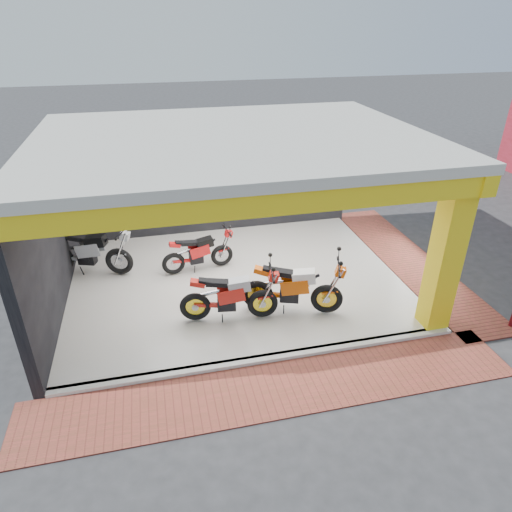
{
  "coord_description": "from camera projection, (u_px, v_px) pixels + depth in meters",
  "views": [
    {
      "loc": [
        -1.75,
        -7.66,
        6.0
      ],
      "look_at": [
        0.43,
        1.61,
        0.9
      ],
      "focal_mm": 32.0,
      "sensor_mm": 36.0,
      "label": 1
    }
  ],
  "objects": [
    {
      "name": "moto_row_b",
      "position": [
        221.0,
        246.0,
        11.73
      ],
      "size": [
        2.03,
        0.96,
        1.2
      ],
      "primitive_type": null,
      "rotation": [
        0.0,
        0.0,
        0.13
      ],
      "color": "red",
      "rests_on": "showroom_floor"
    },
    {
      "name": "moto_row_d",
      "position": [
        117.0,
        249.0,
        11.27
      ],
      "size": [
        2.54,
        1.62,
        1.46
      ],
      "primitive_type": null,
      "rotation": [
        0.0,
        0.0,
        -0.33
      ],
      "color": "#A3A5AA",
      "rests_on": "showroom_floor"
    },
    {
      "name": "paver_front",
      "position": [
        276.0,
        389.0,
        8.21
      ],
      "size": [
        9.0,
        1.4,
        0.03
      ],
      "primitive_type": "cube",
      "color": "#973D31",
      "rests_on": "ground"
    },
    {
      "name": "showroom_ceiling",
      "position": [
        232.0,
        139.0,
        9.77
      ],
      "size": [
        8.4,
        6.4,
        0.2
      ],
      "primitive_type": "cube",
      "color": "beige",
      "rests_on": "corner_column"
    },
    {
      "name": "ground",
      "position": [
        254.0,
        330.0,
        9.76
      ],
      "size": [
        80.0,
        80.0,
        0.0
      ],
      "primitive_type": "plane",
      "color": "#2D2D30",
      "rests_on": "ground"
    },
    {
      "name": "left_wall",
      "position": [
        48.0,
        236.0,
        9.82
      ],
      "size": [
        0.2,
        6.2,
        3.5
      ],
      "primitive_type": "cube",
      "color": "black",
      "rests_on": "ground"
    },
    {
      "name": "moto_row_a",
      "position": [
        263.0,
        291.0,
        9.67
      ],
      "size": [
        2.32,
        1.15,
        1.36
      ],
      "primitive_type": null,
      "rotation": [
        0.0,
        0.0,
        -0.15
      ],
      "color": "red",
      "rests_on": "showroom_floor"
    },
    {
      "name": "moto_hero",
      "position": [
        328.0,
        286.0,
        9.79
      ],
      "size": [
        2.5,
        1.6,
        1.43
      ],
      "primitive_type": null,
      "rotation": [
        0.0,
        0.0,
        -0.34
      ],
      "color": "#DD5309",
      "rests_on": "showroom_floor"
    },
    {
      "name": "floor_kerb",
      "position": [
        266.0,
        359.0,
        8.86
      ],
      "size": [
        8.0,
        0.2,
        0.1
      ],
      "primitive_type": "cube",
      "color": "white",
      "rests_on": "ground"
    },
    {
      "name": "header_beam_front",
      "position": [
        267.0,
        202.0,
        7.34
      ],
      "size": [
        8.4,
        0.3,
        0.4
      ],
      "primitive_type": "cube",
      "color": "yellow",
      "rests_on": "corner_column"
    },
    {
      "name": "paver_right",
      "position": [
        408.0,
        261.0,
        12.44
      ],
      "size": [
        1.4,
        7.0,
        0.03
      ],
      "primitive_type": "cube",
      "color": "#973D31",
      "rests_on": "ground"
    },
    {
      "name": "corner_column",
      "position": [
        446.0,
        255.0,
        9.04
      ],
      "size": [
        0.5,
        0.5,
        3.5
      ],
      "primitive_type": "cube",
      "color": "yellow",
      "rests_on": "ground"
    },
    {
      "name": "showroom_floor",
      "position": [
        236.0,
        280.0,
        11.45
      ],
      "size": [
        8.0,
        6.0,
        0.1
      ],
      "primitive_type": "cube",
      "color": "white",
      "rests_on": "ground"
    },
    {
      "name": "back_wall",
      "position": [
        214.0,
        177.0,
        13.31
      ],
      "size": [
        8.2,
        0.2,
        3.5
      ],
      "primitive_type": "cube",
      "color": "black",
      "rests_on": "ground"
    },
    {
      "name": "header_beam_right",
      "position": [
        400.0,
        142.0,
        10.72
      ],
      "size": [
        0.3,
        6.4,
        0.4
      ],
      "primitive_type": "cube",
      "color": "yellow",
      "rests_on": "corner_column"
    }
  ]
}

